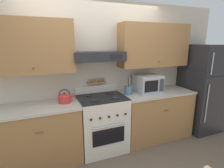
{
  "coord_description": "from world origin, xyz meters",
  "views": [
    {
      "loc": [
        -0.89,
        -2.3,
        1.85
      ],
      "look_at": [
        0.16,
        0.27,
        1.18
      ],
      "focal_mm": 28.0,
      "sensor_mm": 36.0,
      "label": 1
    }
  ],
  "objects_px": {
    "stove_range": "(102,123)",
    "utensil_crock": "(128,90)",
    "microwave": "(148,84)",
    "tea_kettle": "(65,98)",
    "refrigerator": "(202,88)"
  },
  "relations": [
    {
      "from": "stove_range",
      "to": "utensil_crock",
      "type": "distance_m",
      "value": 0.74
    },
    {
      "from": "stove_range",
      "to": "microwave",
      "type": "relative_size",
      "value": 2.35
    },
    {
      "from": "tea_kettle",
      "to": "refrigerator",
      "type": "bearing_deg",
      "value": -2.13
    },
    {
      "from": "stove_range",
      "to": "refrigerator",
      "type": "distance_m",
      "value": 2.25
    },
    {
      "from": "stove_range",
      "to": "utensil_crock",
      "type": "xyz_separation_m",
      "value": [
        0.51,
        0.05,
        0.53
      ]
    },
    {
      "from": "refrigerator",
      "to": "microwave",
      "type": "relative_size",
      "value": 3.9
    },
    {
      "from": "refrigerator",
      "to": "utensil_crock",
      "type": "distance_m",
      "value": 1.71
    },
    {
      "from": "tea_kettle",
      "to": "utensil_crock",
      "type": "relative_size",
      "value": 0.82
    },
    {
      "from": "microwave",
      "to": "refrigerator",
      "type": "bearing_deg",
      "value": -5.48
    },
    {
      "from": "microwave",
      "to": "tea_kettle",
      "type": "bearing_deg",
      "value": -179.33
    },
    {
      "from": "stove_range",
      "to": "microwave",
      "type": "bearing_deg",
      "value": 4.04
    },
    {
      "from": "tea_kettle",
      "to": "stove_range",
      "type": "bearing_deg",
      "value": -4.66
    },
    {
      "from": "refrigerator",
      "to": "utensil_crock",
      "type": "bearing_deg",
      "value": 176.47
    },
    {
      "from": "refrigerator",
      "to": "stove_range",
      "type": "bearing_deg",
      "value": 178.54
    },
    {
      "from": "stove_range",
      "to": "tea_kettle",
      "type": "relative_size",
      "value": 4.25
    }
  ]
}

